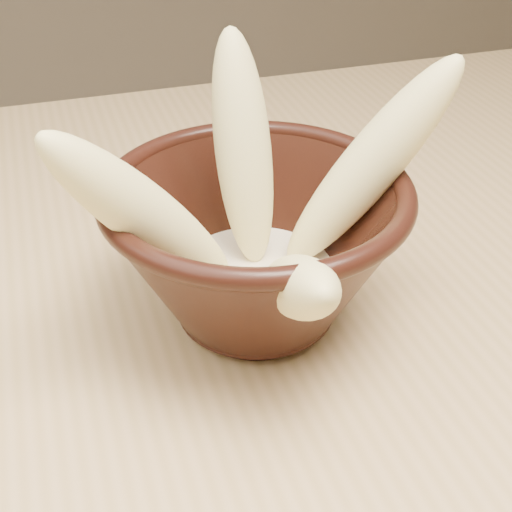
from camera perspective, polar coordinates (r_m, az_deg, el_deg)
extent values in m
cube|color=tan|center=(0.56, 7.22, -2.25)|extent=(1.20, 0.80, 0.04)
cylinder|color=black|center=(0.49, 0.00, -4.51)|extent=(0.09, 0.09, 0.01)
cylinder|color=black|center=(0.47, 0.00, -2.63)|extent=(0.08, 0.08, 0.01)
torus|color=black|center=(0.43, 0.00, 5.15)|extent=(0.19, 0.19, 0.01)
cylinder|color=beige|center=(0.47, 0.00, -1.72)|extent=(0.11, 0.11, 0.02)
ellipsoid|color=#F9EE93|center=(0.45, -1.03, 8.43)|extent=(0.04, 0.08, 0.16)
ellipsoid|color=#F9EE93|center=(0.41, -8.81, 3.18)|extent=(0.14, 0.07, 0.15)
ellipsoid|color=#F9EE93|center=(0.45, 9.05, 7.10)|extent=(0.13, 0.06, 0.16)
ellipsoid|color=#F9EE93|center=(0.39, 3.41, -2.46)|extent=(0.05, 0.13, 0.10)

